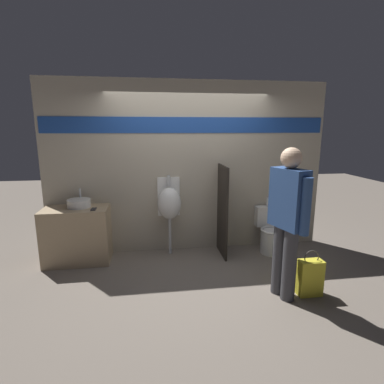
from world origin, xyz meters
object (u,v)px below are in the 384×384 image
object	(u,v)px
toilet	(271,234)
shopping_bag	(310,277)
person_in_vest	(287,217)
sink_basin	(79,203)
urinal_near_counter	(169,203)
cell_phone	(94,209)

from	to	relation	value
toilet	shopping_bag	xyz separation A→B (m)	(-0.06, -1.33, -0.07)
person_in_vest	shopping_bag	distance (m)	0.82
sink_basin	person_in_vest	world-z (taller)	person_in_vest
sink_basin	toilet	distance (m)	3.03
urinal_near_counter	person_in_vest	world-z (taller)	person_in_vest
toilet	shopping_bag	distance (m)	1.33
cell_phone	shopping_bag	distance (m)	3.02
sink_basin	person_in_vest	size ratio (longest dim) A/B	0.19
cell_phone	urinal_near_counter	distance (m)	1.13
sink_basin	toilet	bearing A→B (deg)	-1.70
urinal_near_counter	cell_phone	bearing A→B (deg)	-169.01
toilet	urinal_near_counter	bearing A→B (deg)	174.97
shopping_bag	cell_phone	bearing A→B (deg)	154.90
shopping_bag	person_in_vest	bearing A→B (deg)	175.16
urinal_near_counter	shopping_bag	world-z (taller)	urinal_near_counter
cell_phone	person_in_vest	distance (m)	2.66
sink_basin	cell_phone	world-z (taller)	sink_basin
sink_basin	urinal_near_counter	size ratio (longest dim) A/B	0.27
toilet	shopping_bag	size ratio (longest dim) A/B	1.49
cell_phone	shopping_bag	world-z (taller)	cell_phone
cell_phone	urinal_near_counter	size ratio (longest dim) A/B	0.11
cell_phone	toilet	distance (m)	2.79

